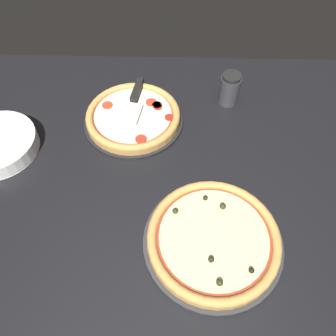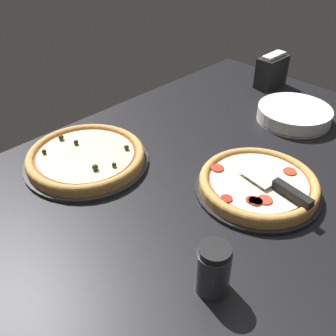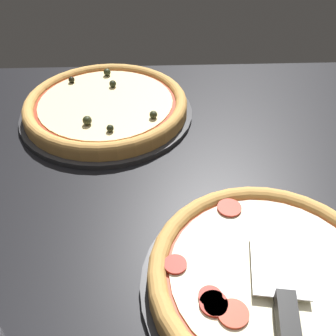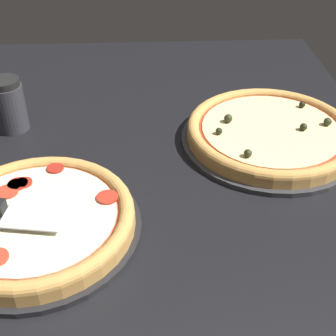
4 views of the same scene
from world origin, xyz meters
The scene contains 6 objects.
ground_plane centered at (0.00, 0.00, -1.80)cm, with size 155.05×102.63×3.60cm, color black.
pizza_pan_front centered at (3.49, -14.95, 0.50)cm, with size 33.30×33.30×1.00cm, color black.
pizza_front centered at (3.46, -14.96, 2.72)cm, with size 31.30×31.30×3.40cm.
pizza_pan_back centered at (-20.75, 27.97, 0.50)cm, with size 36.16×36.16×1.00cm, color #2D2D30.
pizza_back centered at (-20.75, 27.97, 2.60)cm, with size 33.99×33.99×4.16cm.
parmesan_shaker centered at (-28.99, -25.87, 5.60)cm, with size 6.93×6.93×11.39cm.
Camera 4 is at (59.08, 3.18, 52.64)cm, focal length 50.00 mm.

